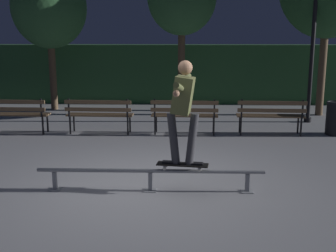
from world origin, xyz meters
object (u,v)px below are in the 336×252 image
tree_far_left (49,8)px  park_bench_rightmost (271,113)px  skateboard (182,165)px  trash_can (336,118)px  skateboarder (183,104)px  park_bench_left_center (99,112)px  park_bench_right_center (184,113)px  grind_rail (150,174)px  park_bench_leftmost (15,112)px  lamp_post_right (314,30)px

tree_far_left → park_bench_rightmost: bearing=-29.2°
skateboard → trash_can: bearing=46.7°
skateboarder → park_bench_left_center: (-2.01, 3.82, -0.82)m
park_bench_right_center → trash_can: (3.64, 0.10, -0.12)m
grind_rail → tree_far_left: size_ratio=0.78×
park_bench_leftmost → park_bench_left_center: size_ratio=1.00×
skateboard → skateboarder: 0.94m
skateboard → park_bench_leftmost: bearing=136.7°
grind_rail → park_bench_rightmost: (2.60, 3.82, 0.27)m
park_bench_right_center → tree_far_left: tree_far_left is taller
park_bench_left_center → park_bench_right_center: same height
grind_rail → park_bench_leftmost: park_bench_leftmost is taller
skateboard → tree_far_left: (-4.15, 7.33, 2.77)m
skateboard → tree_far_left: 8.86m
park_bench_rightmost → tree_far_left: tree_far_left is taller
grind_rail → skateboard: bearing=-0.0°
skateboard → tree_far_left: bearing=119.5°
skateboard → trash_can: 5.39m
skateboarder → trash_can: size_ratio=1.95×
park_bench_rightmost → trash_can: park_bench_rightmost is taller
park_bench_right_center → lamp_post_right: 4.26m
tree_far_left → trash_can: 8.98m
skateboarder → tree_far_left: tree_far_left is taller
park_bench_right_center → tree_far_left: 6.08m
tree_far_left → lamp_post_right: tree_far_left is taller
park_bench_left_center → trash_can: park_bench_left_center is taller
park_bench_left_center → tree_far_left: size_ratio=0.36×
park_bench_leftmost → park_bench_right_center: same height
park_bench_rightmost → lamp_post_right: lamp_post_right is taller
park_bench_leftmost → trash_can: (7.75, 0.10, -0.12)m
park_bench_leftmost → park_bench_right_center: size_ratio=1.00×
park_bench_leftmost → grind_rail: bearing=-47.0°
tree_far_left → skateboard: bearing=-60.5°
lamp_post_right → skateboarder: bearing=-122.4°
park_bench_left_center → tree_far_left: bearing=121.5°
grind_rail → lamp_post_right: 7.10m
park_bench_right_center → park_bench_rightmost: 2.05m
park_bench_right_center → trash_can: 3.64m
park_bench_rightmost → tree_far_left: bearing=150.8°
skateboard → skateboarder: (0.00, -0.00, 0.94)m
trash_can → lamp_post_right: bearing=98.2°
skateboard → park_bench_right_center: park_bench_right_center is taller
grind_rail → skateboard: skateboard is taller
skateboard → grind_rail: bearing=180.0°
tree_far_left → lamp_post_right: bearing=-13.7°
park_bench_rightmost → tree_far_left: (-6.25, 3.50, 2.65)m
lamp_post_right → trash_can: 2.59m
tree_far_left → grind_rail: bearing=-63.5°
skateboarder → trash_can: 5.47m
skateboarder → park_bench_leftmost: size_ratio=0.96×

